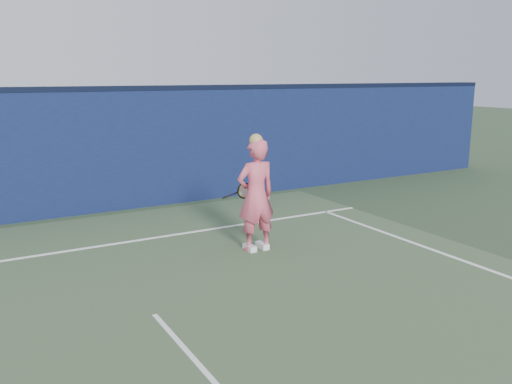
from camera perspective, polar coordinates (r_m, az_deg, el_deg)
ground at (r=5.94m, az=-7.34°, el=-16.33°), size 80.00×80.00×0.00m
backstop_wall at (r=11.62m, az=-19.85°, el=3.72°), size 24.00×0.40×2.50m
wall_cap at (r=11.52m, az=-20.32°, el=10.12°), size 24.00×0.42×0.10m
player at (r=8.75m, az=-0.00°, el=-0.32°), size 0.67×0.45×1.92m
racket at (r=9.09m, az=-1.41°, el=0.09°), size 0.51×0.14×0.28m
court_lines at (r=5.67m, az=-6.01°, el=-17.65°), size 11.00×12.04×0.01m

